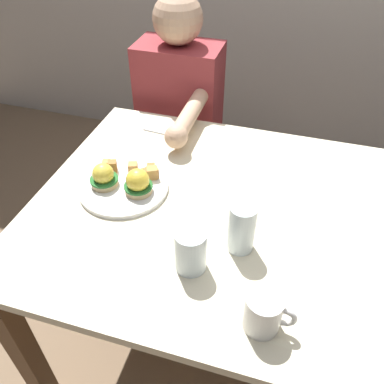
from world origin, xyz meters
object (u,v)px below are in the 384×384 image
(dining_table, at_px, (237,237))
(fork, at_px, (166,134))
(water_glass_near, at_px, (241,229))
(water_glass_far, at_px, (191,252))
(coffee_mug, at_px, (264,312))
(diner_person, at_px, (179,117))
(eggs_benedict_plate, at_px, (124,183))

(dining_table, distance_m, fork, 0.48)
(dining_table, bearing_deg, water_glass_near, -79.68)
(water_glass_far, bearing_deg, coffee_mug, -29.53)
(water_glass_far, distance_m, diner_person, 0.89)
(dining_table, distance_m, water_glass_far, 0.29)
(fork, xyz_separation_m, water_glass_far, (0.26, -0.55, 0.05))
(water_glass_far, bearing_deg, fork, 115.39)
(eggs_benedict_plate, bearing_deg, dining_table, 0.48)
(dining_table, xyz_separation_m, water_glass_far, (-0.08, -0.22, 0.16))
(eggs_benedict_plate, distance_m, water_glass_far, 0.35)
(water_glass_far, bearing_deg, dining_table, 70.34)
(dining_table, relative_size, eggs_benedict_plate, 4.44)
(eggs_benedict_plate, xyz_separation_m, water_glass_near, (0.38, -0.12, 0.04))
(eggs_benedict_plate, bearing_deg, water_glass_near, -18.12)
(fork, distance_m, water_glass_near, 0.58)
(water_glass_far, bearing_deg, diner_person, 110.19)
(coffee_mug, bearing_deg, fork, 124.60)
(dining_table, xyz_separation_m, diner_person, (-0.38, 0.60, 0.02))
(eggs_benedict_plate, relative_size, diner_person, 0.24)
(water_glass_near, xyz_separation_m, water_glass_far, (-0.10, -0.10, -0.01))
(dining_table, height_order, fork, fork)
(dining_table, distance_m, water_glass_near, 0.21)
(coffee_mug, distance_m, water_glass_far, 0.22)
(fork, distance_m, water_glass_far, 0.61)
(coffee_mug, relative_size, water_glass_far, 0.95)
(fork, bearing_deg, coffee_mug, -55.40)
(water_glass_near, bearing_deg, fork, 128.88)
(water_glass_near, height_order, diner_person, diner_person)
(eggs_benedict_plate, height_order, coffee_mug, coffee_mug)
(coffee_mug, bearing_deg, eggs_benedict_plate, 144.83)
(water_glass_near, bearing_deg, eggs_benedict_plate, 161.88)
(diner_person, bearing_deg, fork, -80.98)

